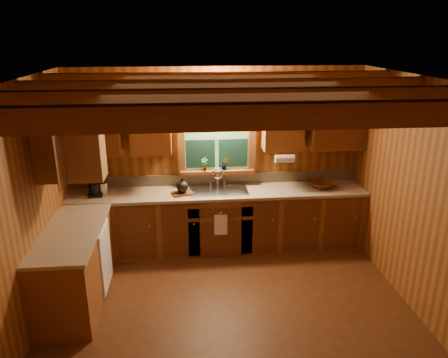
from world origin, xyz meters
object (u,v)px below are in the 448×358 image
object	(u,v)px
sink	(219,193)
coffee_maker	(95,183)
wicker_basket	(322,184)
cutting_board	(183,193)

from	to	relation	value
sink	coffee_maker	world-z (taller)	coffee_maker
sink	wicker_basket	bearing A→B (deg)	-0.48
coffee_maker	cutting_board	xyz separation A→B (m)	(1.20, -0.11, -0.16)
sink	coffee_maker	distance (m)	1.73
sink	wicker_basket	xyz separation A→B (m)	(1.50, -0.01, 0.09)
sink	cutting_board	world-z (taller)	sink
coffee_maker	wicker_basket	distance (m)	3.22
sink	cutting_board	xyz separation A→B (m)	(-0.51, -0.09, 0.06)
coffee_maker	wicker_basket	world-z (taller)	coffee_maker
cutting_board	wicker_basket	size ratio (longest dim) A/B	0.73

